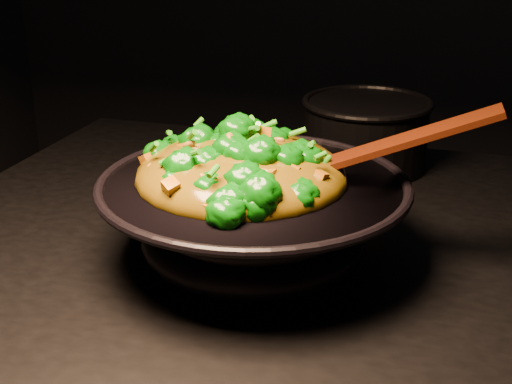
% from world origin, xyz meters
% --- Properties ---
extents(wok, '(0.47, 0.47, 0.10)m').
position_xyz_m(wok, '(-0.10, -0.07, 0.95)').
color(wok, black).
rests_on(wok, stovetop).
extents(stir_fry, '(0.35, 0.35, 0.09)m').
position_xyz_m(stir_fry, '(-0.12, -0.06, 1.05)').
color(stir_fry, '#095C06').
rests_on(stir_fry, wok).
extents(spatula, '(0.27, 0.06, 0.11)m').
position_xyz_m(spatula, '(0.05, -0.03, 1.05)').
color(spatula, '#350D05').
rests_on(spatula, wok).
extents(back_pot, '(0.23, 0.23, 0.12)m').
position_xyz_m(back_pot, '(-0.02, 0.32, 0.96)').
color(back_pot, black).
rests_on(back_pot, stovetop).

